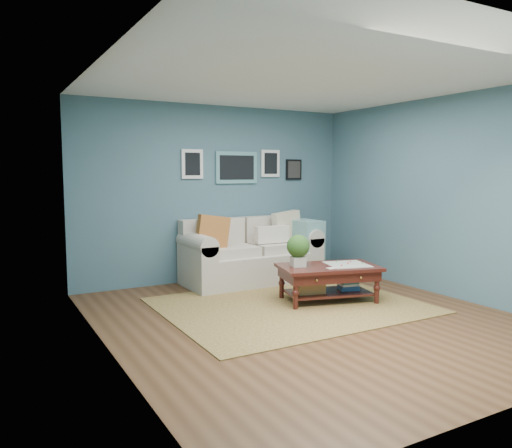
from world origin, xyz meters
TOP-DOWN VIEW (x-y plane):
  - room_shell at (0.01, 0.06)m, footprint 5.00×5.02m
  - area_rug at (0.11, 0.56)m, footprint 3.13×2.50m
  - loveseat at (0.43, 2.03)m, footprint 2.11×0.96m
  - coffee_table at (0.60, 0.53)m, footprint 1.41×1.03m

SIDE VIEW (x-z plane):
  - area_rug at x=0.11m, z-range 0.00..0.01m
  - coffee_table at x=0.60m, z-range -0.05..0.83m
  - loveseat at x=0.43m, z-range -0.10..0.98m
  - room_shell at x=0.01m, z-range 0.01..2.71m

